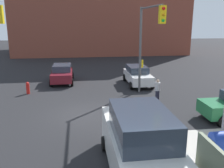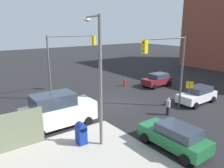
% 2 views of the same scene
% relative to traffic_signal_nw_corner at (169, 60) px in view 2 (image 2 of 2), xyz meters
% --- Properties ---
extents(ground_plane, '(120.00, 120.00, 0.00)m').
position_rel_traffic_signal_nw_corner_xyz_m(ground_plane, '(2.54, -4.50, -4.61)').
color(ground_plane, black).
extents(traffic_signal_nw_corner, '(5.18, 0.36, 6.50)m').
position_rel_traffic_signal_nw_corner_xyz_m(traffic_signal_nw_corner, '(0.00, 0.00, 0.00)').
color(traffic_signal_nw_corner, '#59595B').
rests_on(traffic_signal_nw_corner, ground).
extents(traffic_signal_se_corner, '(5.65, 0.36, 6.50)m').
position_rel_traffic_signal_nw_corner_xyz_m(traffic_signal_se_corner, '(4.88, -9.00, 0.03)').
color(traffic_signal_se_corner, '#59595B').
rests_on(traffic_signal_se_corner, ground).
extents(street_lamp_corner, '(0.92, 2.62, 8.00)m').
position_rel_traffic_signal_nw_corner_xyz_m(street_lamp_corner, '(7.66, 0.94, 0.09)').
color(street_lamp_corner, slate).
rests_on(street_lamp_corner, ground).
extents(warning_sign_two_way, '(0.48, 0.48, 2.40)m').
position_rel_traffic_signal_nw_corner_xyz_m(warning_sign_two_way, '(-2.86, 0.33, -2.97)').
color(warning_sign_two_way, '#4C4C4C').
rests_on(warning_sign_two_way, ground).
extents(mailbox_blue, '(0.56, 0.64, 1.43)m').
position_rel_traffic_signal_nw_corner_xyz_m(mailbox_blue, '(8.74, 0.50, -3.85)').
color(mailbox_blue, navy).
rests_on(mailbox_blue, ground).
extents(fire_hydrant, '(0.26, 0.26, 0.94)m').
position_rel_traffic_signal_nw_corner_xyz_m(fire_hydrant, '(-2.46, -8.70, -4.13)').
color(fire_hydrant, red).
rests_on(fire_hydrant, ground).
extents(sedan_white, '(4.35, 2.02, 1.62)m').
position_rel_traffic_signal_nw_corner_xyz_m(sedan_white, '(-4.20, 0.39, -3.77)').
color(sedan_white, white).
rests_on(sedan_white, ground).
extents(hatchback_green, '(2.02, 4.43, 1.62)m').
position_rel_traffic_signal_nw_corner_xyz_m(hatchback_green, '(4.46, 4.43, -3.77)').
color(hatchback_green, '#1E6638').
rests_on(hatchback_green, ground).
extents(hatchback_maroon, '(3.86, 2.02, 1.62)m').
position_rel_traffic_signal_nw_corner_xyz_m(hatchback_maroon, '(-5.79, -6.26, -3.77)').
color(hatchback_maroon, maroon).
rests_on(hatchback_maroon, ground).
extents(van_white_delivery, '(5.40, 2.32, 2.62)m').
position_rel_traffic_signal_nw_corner_xyz_m(van_white_delivery, '(8.90, -2.70, -3.33)').
color(van_white_delivery, white).
rests_on(van_white_delivery, ground).
extents(pedestrian_crossing, '(0.36, 0.36, 1.55)m').
position_rel_traffic_signal_nw_corner_xyz_m(pedestrian_crossing, '(0.54, 0.70, -3.82)').
color(pedestrian_crossing, '#B2B2B7').
rests_on(pedestrian_crossing, ground).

